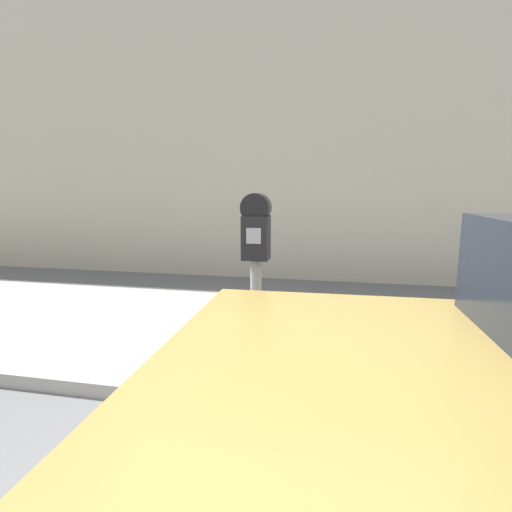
% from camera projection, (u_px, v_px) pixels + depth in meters
% --- Properties ---
extents(ground_plane, '(60.00, 60.00, 0.00)m').
position_uv_depth(ground_plane, '(251.00, 512.00, 1.93)').
color(ground_plane, slate).
extents(sidewalk, '(24.00, 2.80, 0.11)m').
position_uv_depth(sidewalk, '(298.00, 337.00, 4.04)').
color(sidewalk, '#9E9B96').
rests_on(sidewalk, ground_plane).
extents(building_facade, '(24.00, 0.30, 6.54)m').
position_uv_depth(building_facade, '(320.00, 79.00, 6.37)').
color(building_facade, beige).
rests_on(building_facade, ground_plane).
extents(parking_meter, '(0.19, 0.16, 1.40)m').
position_uv_depth(parking_meter, '(256.00, 260.00, 2.71)').
color(parking_meter, gray).
rests_on(parking_meter, sidewalk).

